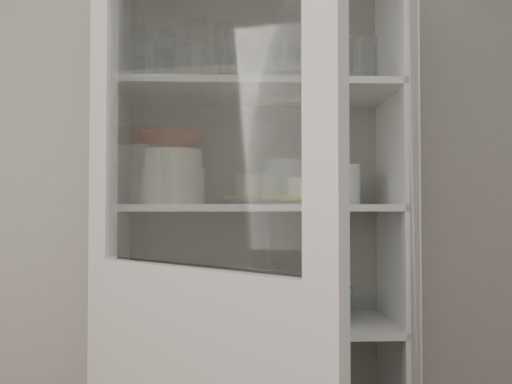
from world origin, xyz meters
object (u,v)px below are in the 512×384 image
(yellow_trivet, at_px, (309,198))
(mug_blue, at_px, (334,310))
(teal_jar, at_px, (304,303))
(terracotta_bowl, at_px, (174,142))
(cream_bowl, at_px, (174,159))
(pantry_cabinet, at_px, (255,295))
(goblet_2, at_px, (313,72))
(goblet_3, at_px, (306,69))
(white_canister, at_px, (138,302))
(goblet_1, at_px, (220,70))
(white_ramekin, at_px, (309,187))
(goblet_0, at_px, (142,74))
(plate_stack_front, at_px, (174,186))
(plate_stack_back, at_px, (172,196))
(measuring_cups, at_px, (201,318))
(mug_teal, at_px, (338,303))
(glass_platter, at_px, (309,202))
(cupboard_door, at_px, (192,359))
(mug_white, at_px, (327,311))

(yellow_trivet, bearing_deg, mug_blue, -11.42)
(teal_jar, bearing_deg, yellow_trivet, -79.24)
(terracotta_bowl, xyz_separation_m, mug_blue, (0.54, -0.01, -0.57))
(terracotta_bowl, bearing_deg, teal_jar, 8.61)
(cream_bowl, distance_m, yellow_trivet, 0.48)
(pantry_cabinet, xyz_separation_m, goblet_2, (0.22, 0.03, 0.81))
(goblet_3, height_order, yellow_trivet, goblet_3)
(white_canister, bearing_deg, goblet_2, 6.66)
(goblet_1, height_order, white_ramekin, goblet_1)
(goblet_1, distance_m, terracotta_bowl, 0.34)
(goblet_0, xyz_separation_m, white_canister, (0.00, -0.07, -0.81))
(plate_stack_front, relative_size, plate_stack_back, 0.94)
(goblet_2, relative_size, measuring_cups, 1.61)
(measuring_cups, bearing_deg, mug_blue, 1.89)
(goblet_3, distance_m, mug_teal, 0.85)
(cream_bowl, xyz_separation_m, yellow_trivet, (0.46, 0.01, -0.13))
(goblet_3, bearing_deg, goblet_2, 39.83)
(terracotta_bowl, distance_m, glass_platter, 0.51)
(goblet_2, bearing_deg, mug_blue, -70.64)
(mug_blue, bearing_deg, yellow_trivet, 160.29)
(pantry_cabinet, xyz_separation_m, glass_platter, (0.18, -0.09, 0.33))
(terracotta_bowl, height_order, yellow_trivet, terracotta_bowl)
(goblet_3, relative_size, plate_stack_front, 0.87)
(plate_stack_front, bearing_deg, measuring_cups, -14.05)
(mug_blue, bearing_deg, cupboard_door, -139.69)
(plate_stack_front, xyz_separation_m, measuring_cups, (0.09, -0.02, -0.44))
(goblet_2, bearing_deg, cream_bowl, -165.76)
(pantry_cabinet, height_order, white_canister, pantry_cabinet)
(teal_jar, relative_size, white_canister, 0.85)
(cupboard_door, distance_m, measuring_cups, 0.49)
(mug_blue, bearing_deg, mug_teal, 62.52)
(teal_jar, bearing_deg, glass_platter, -79.24)
(cupboard_door, relative_size, goblet_1, 10.84)
(glass_platter, bearing_deg, plate_stack_back, 161.83)
(plate_stack_front, height_order, mug_white, plate_stack_front)
(yellow_trivet, xyz_separation_m, measuring_cups, (-0.37, -0.03, -0.40))
(glass_platter, bearing_deg, cream_bowl, -179.08)
(goblet_0, bearing_deg, goblet_1, -0.53)
(terracotta_bowl, xyz_separation_m, white_canister, (-0.13, 0.05, -0.55))
(pantry_cabinet, distance_m, measuring_cups, 0.23)
(mug_teal, bearing_deg, cupboard_door, -125.95)
(glass_platter, height_order, mug_teal, glass_platter)
(white_ramekin, distance_m, mug_teal, 0.43)
(goblet_3, height_order, plate_stack_back, goblet_3)
(pantry_cabinet, height_order, goblet_3, pantry_cabinet)
(cupboard_door, distance_m, yellow_trivet, 0.75)
(plate_stack_front, bearing_deg, mug_white, -8.19)
(glass_platter, distance_m, teal_jar, 0.36)
(mug_blue, bearing_deg, goblet_2, 101.06)
(plate_stack_front, height_order, white_ramekin, plate_stack_front)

